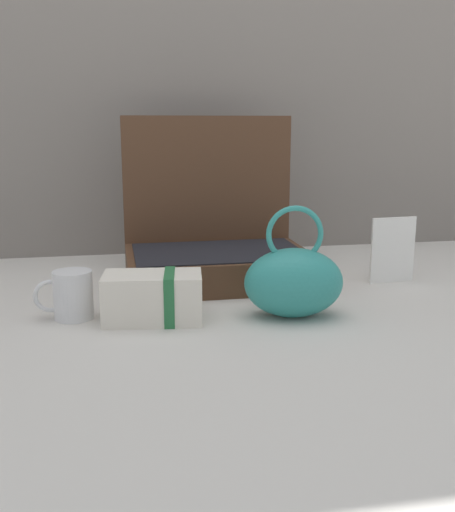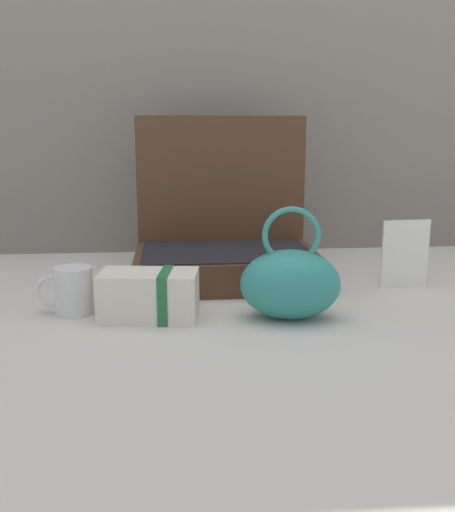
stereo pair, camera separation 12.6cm
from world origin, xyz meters
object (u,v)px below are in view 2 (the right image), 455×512
Objects in this scene: open_suitcase at (225,244)px; coffee_mug at (72,290)px; teal_pouch_handbag at (290,283)px; info_card_left at (405,254)px; cream_toiletry_bag at (151,295)px.

coffee_mug is at bearing -142.17° from open_suitcase.
info_card_left is (0.32, 0.21, 0.01)m from teal_pouch_handbag.
info_card_left is (0.42, -0.12, -0.01)m from open_suitcase.
teal_pouch_handbag reaches higher than coffee_mug.
open_suitcase is at bearing 60.34° from cream_toiletry_bag.
coffee_mug is (-0.44, 0.07, -0.03)m from teal_pouch_handbag.
coffee_mug is at bearing 164.31° from cream_toiletry_bag.
teal_pouch_handbag is at bearing -9.28° from coffee_mug.
open_suitcase is 0.35m from teal_pouch_handbag.
teal_pouch_handbag is at bearing -72.79° from open_suitcase.
open_suitcase is at bearing 158.97° from info_card_left.
teal_pouch_handbag is (0.10, -0.33, -0.01)m from open_suitcase.
info_card_left is at bearing 33.85° from teal_pouch_handbag.
cream_toiletry_bag is at bearing 174.58° from teal_pouch_handbag.
coffee_mug is at bearing 170.72° from teal_pouch_handbag.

